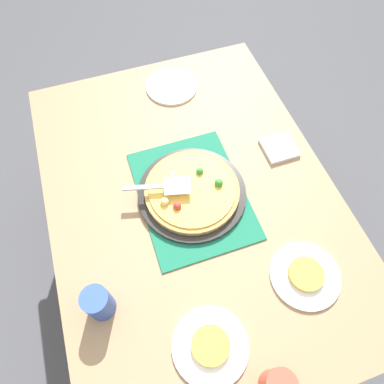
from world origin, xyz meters
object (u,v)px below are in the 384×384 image
(pizza, at_px, (192,190))
(served_slice_left, at_px, (210,345))
(plate_far_right, at_px, (305,275))
(cup_near, at_px, (98,303))
(pizza_pan, at_px, (192,193))
(napkin_stack, at_px, (279,148))
(plate_side, at_px, (172,86))
(served_slice_right, at_px, (306,274))
(plate_near_left, at_px, (210,346))
(pizza_server, at_px, (163,186))

(pizza, bearing_deg, served_slice_left, -12.63)
(plate_far_right, height_order, cup_near, cup_near)
(pizza_pan, bearing_deg, napkin_stack, 102.39)
(plate_side, bearing_deg, napkin_stack, 33.03)
(pizza_pan, height_order, served_slice_right, served_slice_right)
(plate_near_left, xyz_separation_m, served_slice_left, (0.00, 0.00, 0.01))
(pizza, distance_m, napkin_stack, 0.39)
(plate_side, bearing_deg, pizza, -9.57)
(napkin_stack, bearing_deg, pizza, -77.73)
(plate_near_left, height_order, cup_near, cup_near)
(served_slice_left, bearing_deg, plate_far_right, 105.13)
(plate_side, distance_m, cup_near, 0.94)
(pizza, bearing_deg, plate_far_right, 31.85)
(plate_side, relative_size, served_slice_left, 2.00)
(cup_near, relative_size, napkin_stack, 1.00)
(plate_near_left, bearing_deg, served_slice_right, 105.13)
(cup_near, bearing_deg, served_slice_left, 52.63)
(plate_near_left, distance_m, plate_far_right, 0.36)
(pizza_pan, height_order, served_slice_left, served_slice_left)
(served_slice_right, relative_size, cup_near, 0.92)
(plate_side, height_order, served_slice_left, served_slice_left)
(cup_near, distance_m, napkin_stack, 0.84)
(cup_near, bearing_deg, plate_far_right, 79.99)
(plate_side, bearing_deg, served_slice_right, 9.39)
(served_slice_left, distance_m, served_slice_right, 0.36)
(pizza_pan, bearing_deg, pizza, -116.87)
(plate_near_left, xyz_separation_m, served_slice_right, (-0.09, 0.35, 0.01))
(pizza, bearing_deg, plate_side, 170.43)
(napkin_stack, bearing_deg, cup_near, -64.35)
(served_slice_left, bearing_deg, pizza_server, 178.28)
(plate_far_right, xyz_separation_m, plate_side, (-0.92, -0.15, 0.00))
(plate_near_left, height_order, served_slice_right, served_slice_right)
(pizza_pan, relative_size, served_slice_right, 3.45)
(plate_far_right, relative_size, served_slice_left, 2.00)
(plate_far_right, xyz_separation_m, cup_near, (-0.11, -0.62, 0.06))
(pizza, distance_m, plate_near_left, 0.50)
(pizza_server, bearing_deg, pizza_pan, 74.90)
(served_slice_left, relative_size, cup_near, 0.92)
(plate_near_left, relative_size, plate_far_right, 1.00)
(pizza, height_order, plate_near_left, pizza)
(cup_near, distance_m, pizza_server, 0.42)
(pizza_server, bearing_deg, pizza, 75.06)
(pizza_server, bearing_deg, served_slice_right, 38.98)
(napkin_stack, bearing_deg, served_slice_left, -40.83)
(pizza_pan, bearing_deg, plate_near_left, -12.78)
(cup_near, bearing_deg, pizza_pan, 126.62)
(plate_far_right, relative_size, served_slice_right, 2.00)
(plate_near_left, relative_size, served_slice_right, 2.00)
(plate_near_left, bearing_deg, pizza, 167.37)
(pizza_pan, relative_size, plate_near_left, 1.73)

